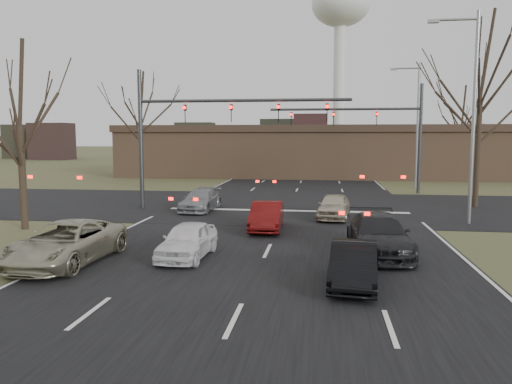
# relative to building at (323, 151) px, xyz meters

# --- Properties ---
(ground) EXTENTS (360.00, 360.00, 0.00)m
(ground) POSITION_rel_building_xyz_m (-2.00, -38.00, -2.67)
(ground) COLOR #424B28
(ground) RESTS_ON ground
(road_main) EXTENTS (14.00, 300.00, 0.02)m
(road_main) POSITION_rel_building_xyz_m (-2.00, 22.00, -2.66)
(road_main) COLOR black
(road_main) RESTS_ON ground
(road_cross) EXTENTS (200.00, 14.00, 0.02)m
(road_cross) POSITION_rel_building_xyz_m (-2.00, -23.00, -2.65)
(road_cross) COLOR black
(road_cross) RESTS_ON ground
(building) EXTENTS (42.40, 10.40, 5.30)m
(building) POSITION_rel_building_xyz_m (0.00, 0.00, 0.00)
(building) COLOR #856248
(building) RESTS_ON ground
(water_tower) EXTENTS (15.00, 15.00, 44.50)m
(water_tower) POSITION_rel_building_xyz_m (4.00, 82.00, 32.80)
(water_tower) COLOR silver
(water_tower) RESTS_ON ground
(mast_arm_near) EXTENTS (12.12, 0.24, 8.00)m
(mast_arm_near) POSITION_rel_building_xyz_m (-7.23, -25.00, 2.41)
(mast_arm_near) COLOR #383A3D
(mast_arm_near) RESTS_ON ground
(mast_arm_far) EXTENTS (11.12, 0.24, 8.00)m
(mast_arm_far) POSITION_rel_building_xyz_m (4.18, -15.00, 2.35)
(mast_arm_far) COLOR #383A3D
(mast_arm_far) RESTS_ON ground
(streetlight_right_near) EXTENTS (2.34, 0.25, 10.00)m
(streetlight_right_near) POSITION_rel_building_xyz_m (6.82, -28.00, 2.92)
(streetlight_right_near) COLOR gray
(streetlight_right_near) RESTS_ON ground
(streetlight_right_far) EXTENTS (2.34, 0.25, 10.00)m
(streetlight_right_far) POSITION_rel_building_xyz_m (7.32, -11.00, 2.92)
(streetlight_right_far) COLOR gray
(streetlight_right_far) RESTS_ON ground
(tree_right_near) EXTENTS (6.90, 6.90, 11.50)m
(tree_right_near) POSITION_rel_building_xyz_m (9.00, -22.00, 6.23)
(tree_right_near) COLOR black
(tree_right_near) RESTS_ON ground
(tree_left_near) EXTENTS (5.10, 5.10, 8.50)m
(tree_left_near) POSITION_rel_building_xyz_m (-13.50, -32.00, 3.90)
(tree_left_near) COLOR black
(tree_left_near) RESTS_ON ground
(tree_left_far) EXTENTS (5.70, 5.70, 9.50)m
(tree_left_far) POSITION_rel_building_xyz_m (-15.00, -13.00, 4.68)
(tree_left_far) COLOR black
(tree_left_far) RESTS_ON ground
(tree_right_far) EXTENTS (5.40, 5.40, 9.00)m
(tree_right_far) POSITION_rel_building_xyz_m (13.00, -3.00, 4.29)
(tree_right_far) COLOR black
(tree_right_far) RESTS_ON ground
(car_silver_suv) EXTENTS (2.58, 5.16, 1.40)m
(car_silver_suv) POSITION_rel_building_xyz_m (-8.44, -37.63, -1.96)
(car_silver_suv) COLOR #A29D83
(car_silver_suv) RESTS_ON ground
(car_white_sedan) EXTENTS (1.62, 3.71, 1.24)m
(car_white_sedan) POSITION_rel_building_xyz_m (-4.65, -36.32, -2.04)
(car_white_sedan) COLOR white
(car_white_sedan) RESTS_ON ground
(car_black_hatch) EXTENTS (1.56, 3.75, 1.21)m
(car_black_hatch) POSITION_rel_building_xyz_m (0.88, -38.80, -2.06)
(car_black_hatch) COLOR black
(car_black_hatch) RESTS_ON ground
(car_charcoal_sedan) EXTENTS (2.18, 4.96, 1.42)m
(car_charcoal_sedan) POSITION_rel_building_xyz_m (2.00, -34.92, -1.96)
(car_charcoal_sedan) COLOR black
(car_charcoal_sedan) RESTS_ON ground
(car_grey_ahead) EXTENTS (1.90, 4.21, 1.20)m
(car_grey_ahead) POSITION_rel_building_xyz_m (-6.88, -25.50, -2.07)
(car_grey_ahead) COLOR gray
(car_grey_ahead) RESTS_ON ground
(car_red_ahead) EXTENTS (1.46, 3.90, 1.27)m
(car_red_ahead) POSITION_rel_building_xyz_m (-2.50, -30.82, -2.03)
(car_red_ahead) COLOR #590D0C
(car_red_ahead) RESTS_ON ground
(car_silver_ahead) EXTENTS (1.95, 3.94, 1.29)m
(car_silver_ahead) POSITION_rel_building_xyz_m (0.58, -27.25, -2.02)
(car_silver_ahead) COLOR #BDB299
(car_silver_ahead) RESTS_ON ground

